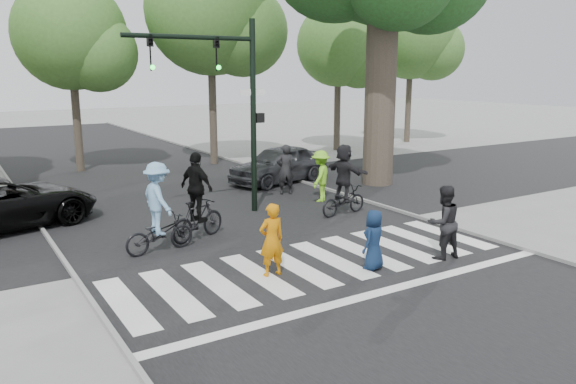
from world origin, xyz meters
name	(u,v)px	position (x,y,z in m)	size (l,w,h in m)	color
ground	(340,276)	(0.00, 0.00, 0.00)	(120.00, 120.00, 0.00)	gray
road_stem	(238,224)	(0.00, 5.00, 0.01)	(10.00, 70.00, 0.01)	black
road_cross	(198,204)	(0.00, 8.00, 0.01)	(70.00, 10.00, 0.01)	black
curb_left	(57,251)	(-5.05, 5.00, 0.05)	(0.10, 70.00, 0.10)	gray
curb_right	(370,202)	(5.05, 5.00, 0.05)	(0.10, 70.00, 0.10)	gray
crosswalk	(323,267)	(0.00, 0.66, 0.01)	(10.00, 3.85, 0.01)	silver
traffic_signal	(228,89)	(0.35, 6.20, 3.90)	(4.45, 0.29, 6.00)	black
bg_tree_2	(77,39)	(-1.76, 16.62, 5.78)	(5.04, 4.80, 8.40)	brown
bg_tree_3	(218,15)	(4.31, 15.27, 6.94)	(6.30, 6.00, 10.20)	brown
bg_tree_4	(344,49)	(12.23, 16.12, 5.64)	(4.83, 4.60, 8.15)	brown
bg_tree_5	(417,39)	(18.27, 16.69, 6.36)	(5.67, 5.40, 9.30)	brown
pedestrian_woman	(272,240)	(-1.27, 0.83, 0.83)	(0.60, 0.40, 1.65)	#CC7307
pedestrian_child	(374,240)	(0.93, -0.03, 0.70)	(0.68, 0.44, 1.40)	#102140
pedestrian_adult	(443,222)	(2.84, -0.32, 0.90)	(0.88, 0.68, 1.81)	black
cyclist_left	(159,214)	(-2.82, 3.73, 0.99)	(1.86, 1.24, 2.29)	black
cyclist_mid	(197,204)	(-1.58, 4.24, 0.98)	(1.88, 1.20, 2.38)	black
cyclist_right	(344,184)	(3.35, 4.29, 1.00)	(1.83, 1.70, 2.25)	black
car_grey	(279,164)	(4.30, 9.85, 0.76)	(1.79, 4.44, 1.51)	#35363A
bystander_hivis	(321,176)	(3.81, 6.20, 0.89)	(1.15, 0.66, 1.78)	#7DD224
bystander_dark	(285,170)	(3.35, 7.79, 0.93)	(0.67, 0.44, 1.85)	black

